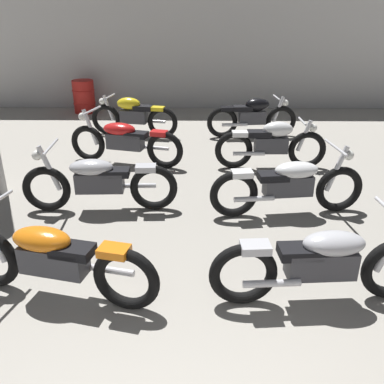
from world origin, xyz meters
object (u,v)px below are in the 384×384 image
at_px(motorcycle_left_row_2, 99,181).
at_px(motorcycle_left_row_3, 125,140).
at_px(motorcycle_left_row_4, 133,115).
at_px(motorcycle_left_row_1, 52,258).
at_px(motorcycle_right_row_2, 289,184).
at_px(motorcycle_right_row_1, 322,262).
at_px(motorcycle_right_row_4, 253,116).
at_px(motorcycle_right_row_3, 272,143).
at_px(oil_drum, 84,97).

xyz_separation_m(motorcycle_left_row_2, motorcycle_left_row_3, (0.06, 1.88, 0.00)).
height_order(motorcycle_left_row_2, motorcycle_left_row_4, motorcycle_left_row_2).
relative_size(motorcycle_left_row_1, motorcycle_right_row_2, 0.99).
bearing_deg(motorcycle_left_row_4, motorcycle_left_row_1, -90.03).
xyz_separation_m(motorcycle_left_row_2, motorcycle_left_row_4, (-0.03, 3.67, 0.01)).
height_order(motorcycle_right_row_1, motorcycle_right_row_4, motorcycle_right_row_1).
relative_size(motorcycle_left_row_3, motorcycle_right_row_4, 1.08).
xyz_separation_m(motorcycle_right_row_3, motorcycle_right_row_4, (-0.11, 1.91, 0.00)).
bearing_deg(motorcycle_right_row_4, motorcycle_right_row_2, -89.00).
bearing_deg(motorcycle_left_row_1, motorcycle_right_row_3, 53.39).
height_order(motorcycle_right_row_1, motorcycle_right_row_3, motorcycle_right_row_1).
bearing_deg(motorcycle_right_row_3, motorcycle_left_row_1, -126.61).
distance_m(motorcycle_right_row_3, motorcycle_right_row_4, 1.92).
bearing_deg(motorcycle_left_row_4, motorcycle_left_row_3, -87.02).
height_order(motorcycle_left_row_4, motorcycle_right_row_3, same).
height_order(motorcycle_left_row_1, motorcycle_left_row_4, motorcycle_left_row_1).
height_order(motorcycle_right_row_2, motorcycle_right_row_3, motorcycle_right_row_2).
bearing_deg(motorcycle_left_row_3, motorcycle_right_row_2, -37.29).
relative_size(motorcycle_left_row_4, motorcycle_right_row_3, 0.99).
relative_size(motorcycle_left_row_2, motorcycle_right_row_1, 1.00).
bearing_deg(motorcycle_left_row_1, oil_drum, 101.76).
bearing_deg(motorcycle_right_row_1, motorcycle_right_row_3, 88.55).
relative_size(motorcycle_left_row_2, motorcycle_right_row_2, 1.00).
bearing_deg(oil_drum, motorcycle_left_row_3, -66.47).
xyz_separation_m(motorcycle_left_row_1, motorcycle_right_row_3, (2.71, 3.65, 0.01)).
bearing_deg(motorcycle_right_row_2, motorcycle_left_row_1, -145.10).
relative_size(motorcycle_left_row_1, motorcycle_left_row_2, 0.98).
distance_m(motorcycle_left_row_1, motorcycle_right_row_2, 3.25).
bearing_deg(motorcycle_left_row_4, motorcycle_right_row_1, -65.10).
bearing_deg(oil_drum, motorcycle_right_row_4, -27.36).
height_order(motorcycle_left_row_2, motorcycle_right_row_4, motorcycle_left_row_2).
height_order(motorcycle_right_row_3, motorcycle_right_row_4, same).
relative_size(motorcycle_right_row_2, motorcycle_right_row_3, 1.10).
distance_m(motorcycle_left_row_2, motorcycle_left_row_4, 3.67).
relative_size(motorcycle_left_row_1, motorcycle_right_row_4, 1.08).
xyz_separation_m(motorcycle_left_row_4, motorcycle_right_row_4, (2.60, -0.04, 0.00)).
distance_m(motorcycle_left_row_2, motorcycle_right_row_4, 4.44).
distance_m(motorcycle_left_row_2, motorcycle_left_row_3, 1.88).
relative_size(motorcycle_left_row_3, motorcycle_left_row_4, 1.09).
bearing_deg(motorcycle_right_row_2, oil_drum, 126.04).
bearing_deg(motorcycle_right_row_1, motorcycle_left_row_3, 123.24).
xyz_separation_m(motorcycle_left_row_4, motorcycle_right_row_2, (2.66, -3.74, -0.01)).
height_order(motorcycle_right_row_2, oil_drum, motorcycle_right_row_2).
xyz_separation_m(motorcycle_left_row_3, motorcycle_right_row_1, (2.52, -3.85, 0.00)).
relative_size(motorcycle_right_row_2, oil_drum, 2.55).
distance_m(motorcycle_left_row_1, motorcycle_left_row_3, 3.82).
relative_size(motorcycle_left_row_2, motorcycle_left_row_3, 1.02).
xyz_separation_m(motorcycle_right_row_1, motorcycle_right_row_2, (0.05, 1.89, 0.00)).
height_order(motorcycle_left_row_2, motorcycle_left_row_3, same).
xyz_separation_m(motorcycle_right_row_1, oil_drum, (-4.23, 7.77, -0.03)).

